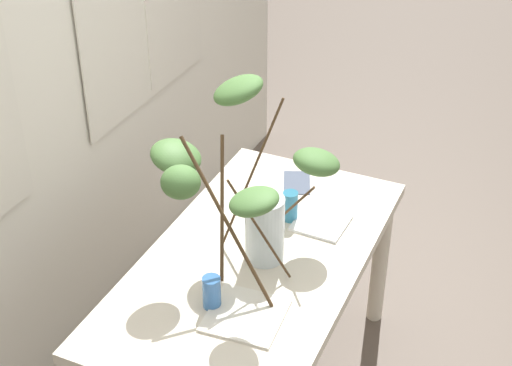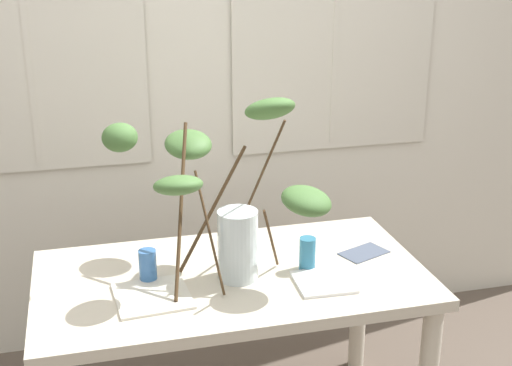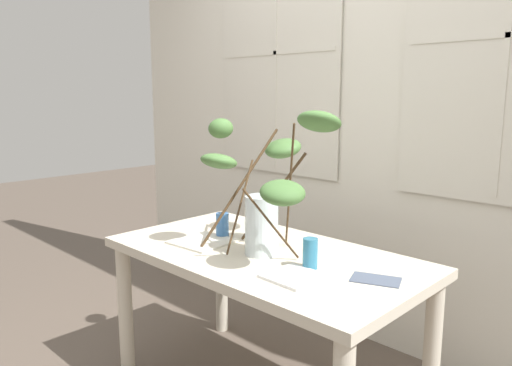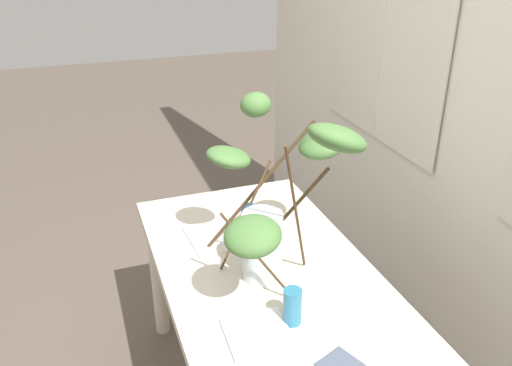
% 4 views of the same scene
% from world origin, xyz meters
% --- Properties ---
extents(back_wall_with_windows, '(4.18, 0.14, 2.97)m').
position_xyz_m(back_wall_with_windows, '(-0.00, 0.91, 1.49)').
color(back_wall_with_windows, silver).
rests_on(back_wall_with_windows, ground).
extents(dining_table, '(1.44, 0.78, 0.73)m').
position_xyz_m(dining_table, '(0.00, 0.00, 0.63)').
color(dining_table, beige).
rests_on(dining_table, ground).
extents(vase_with_branches, '(0.81, 0.64, 0.67)m').
position_xyz_m(vase_with_branches, '(0.00, 0.02, 1.05)').
color(vase_with_branches, silver).
rests_on(vase_with_branches, dining_table).
extents(drinking_glass_blue_left, '(0.06, 0.06, 0.12)m').
position_xyz_m(drinking_glass_blue_left, '(-0.31, 0.02, 0.79)').
color(drinking_glass_blue_left, '#386BAD').
rests_on(drinking_glass_blue_left, dining_table).
extents(drinking_glass_blue_right, '(0.06, 0.06, 0.13)m').
position_xyz_m(drinking_glass_blue_right, '(0.28, -0.03, 0.79)').
color(drinking_glass_blue_right, teal).
rests_on(drinking_glass_blue_right, dining_table).
extents(plate_square_left, '(0.27, 0.27, 0.01)m').
position_xyz_m(plate_square_left, '(-0.31, -0.10, 0.73)').
color(plate_square_left, silver).
rests_on(plate_square_left, dining_table).
extents(plate_square_right, '(0.21, 0.21, 0.01)m').
position_xyz_m(plate_square_right, '(0.31, -0.15, 0.73)').
color(plate_square_right, white).
rests_on(plate_square_right, dining_table).
extents(napkin_folded, '(0.21, 0.17, 0.00)m').
position_xyz_m(napkin_folded, '(0.55, 0.04, 0.73)').
color(napkin_folded, '#4C566B').
rests_on(napkin_folded, dining_table).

